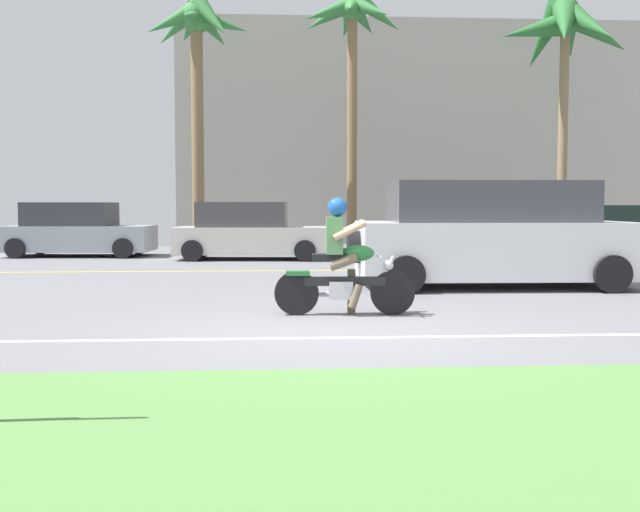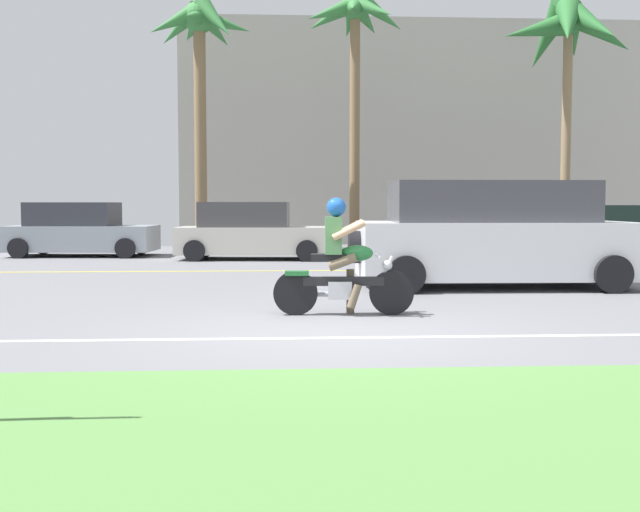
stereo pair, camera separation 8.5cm
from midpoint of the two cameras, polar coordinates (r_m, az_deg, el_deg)
name	(u,v)px [view 2 (the right image)]	position (r m, az deg, el deg)	size (l,w,h in m)	color
ground	(321,301)	(11.69, 0.27, -3.41)	(56.00, 30.00, 0.04)	slate
grass_median	(387,441)	(4.75, 5.64, -13.83)	(56.00, 3.80, 0.06)	#548442
lane_line_near	(338,338)	(8.33, 1.70, -6.24)	(50.40, 0.12, 0.01)	silver
lane_line_far	(308,271)	(16.65, -0.78, -1.12)	(50.40, 0.12, 0.01)	yellow
motorcyclist	(342,266)	(9.97, 1.95, -0.73)	(1.88, 0.61, 1.57)	black
suv_nearby	(492,236)	(13.70, 13.14, 1.51)	(5.03, 2.32, 1.88)	silver
parked_car_0	(80,231)	(22.39, -17.73, 1.82)	(4.18, 2.21, 1.53)	#8C939E
parked_car_1	(251,233)	(20.21, -5.16, 1.79)	(4.15, 2.07, 1.54)	beige
parked_car_2	(445,230)	(22.16, 9.58, 1.95)	(4.18, 2.07, 1.55)	#232328
parked_car_3	(637,232)	(23.51, 23.07, 1.70)	(3.97, 1.80, 1.45)	#2D663D
palm_tree_0	(355,29)	(25.07, 2.79, 16.87)	(3.40, 3.44, 8.33)	brown
palm_tree_1	(569,37)	(26.38, 18.52, 15.53)	(4.58, 4.49, 8.21)	#846B4C
palm_tree_2	(199,41)	(24.78, -9.07, 15.86)	(3.40, 3.39, 7.93)	brown
building_far	(454,137)	(30.51, 10.27, 8.93)	(21.20, 4.00, 8.31)	#A8A399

